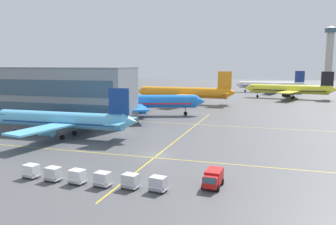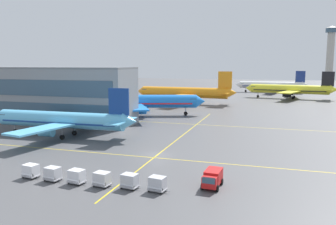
% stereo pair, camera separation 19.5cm
% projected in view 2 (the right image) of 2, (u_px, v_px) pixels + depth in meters
% --- Properties ---
extents(ground_plane, '(600.00, 600.00, 0.00)m').
position_uv_depth(ground_plane, '(158.00, 155.00, 58.40)').
color(ground_plane, '#4C4C4F').
extents(airliner_front_gate, '(34.30, 29.66, 10.69)m').
position_uv_depth(airliner_front_gate, '(62.00, 120.00, 72.09)').
color(airliner_front_gate, '#5BB7E5').
rests_on(airliner_front_gate, ground).
extents(airliner_second_row, '(38.77, 33.14, 12.34)m').
position_uv_depth(airliner_second_row, '(139.00, 102.00, 102.43)').
color(airliner_second_row, blue).
rests_on(airliner_second_row, ground).
extents(airliner_third_row, '(40.94, 35.27, 12.73)m').
position_uv_depth(airliner_third_row, '(185.00, 93.00, 133.22)').
color(airliner_third_row, orange).
rests_on(airliner_third_row, ground).
extents(airliner_far_left_stand, '(39.50, 33.78, 12.28)m').
position_uv_depth(airliner_far_left_stand, '(290.00, 89.00, 152.25)').
color(airliner_far_left_stand, yellow).
rests_on(airliner_far_left_stand, ground).
extents(airliner_far_right_stand, '(38.05, 32.90, 11.86)m').
position_uv_depth(airliner_far_right_stand, '(271.00, 85.00, 184.96)').
color(airliner_far_right_stand, white).
rests_on(airliner_far_right_stand, ground).
extents(taxiway_markings, '(144.97, 72.26, 0.01)m').
position_uv_depth(taxiway_markings, '(180.00, 137.00, 72.04)').
color(taxiway_markings, yellow).
rests_on(taxiway_markings, ground).
extents(service_truck_red_van, '(2.38, 4.23, 2.10)m').
position_uv_depth(service_truck_red_van, '(212.00, 178.00, 42.91)').
color(service_truck_red_van, red).
rests_on(service_truck_red_van, ground).
extents(baggage_cart_row_leftmost, '(2.84, 1.95, 1.86)m').
position_uv_depth(baggage_cart_row_leftmost, '(31.00, 171.00, 46.40)').
color(baggage_cart_row_leftmost, '#99999E').
rests_on(baggage_cart_row_leftmost, ground).
extents(baggage_cart_row_second, '(2.84, 1.95, 1.86)m').
position_uv_depth(baggage_cart_row_second, '(52.00, 174.00, 45.15)').
color(baggage_cart_row_second, '#99999E').
rests_on(baggage_cart_row_second, ground).
extents(baggage_cart_row_middle, '(2.84, 1.95, 1.86)m').
position_uv_depth(baggage_cart_row_middle, '(76.00, 176.00, 44.08)').
color(baggage_cart_row_middle, '#99999E').
rests_on(baggage_cart_row_middle, ground).
extents(baggage_cart_row_fourth, '(2.84, 1.95, 1.86)m').
position_uv_depth(baggage_cart_row_fourth, '(102.00, 179.00, 43.06)').
color(baggage_cart_row_fourth, '#99999E').
rests_on(baggage_cart_row_fourth, ground).
extents(baggage_cart_row_fifth, '(2.84, 1.95, 1.86)m').
position_uv_depth(baggage_cart_row_fifth, '(130.00, 181.00, 42.36)').
color(baggage_cart_row_fifth, '#99999E').
rests_on(baggage_cart_row_fifth, ground).
extents(baggage_cart_row_rightmost, '(2.84, 1.95, 1.86)m').
position_uv_depth(baggage_cart_row_rightmost, '(157.00, 184.00, 41.34)').
color(baggage_cart_row_rightmost, '#99999E').
rests_on(baggage_cart_row_rightmost, ground).
extents(terminal_building, '(68.28, 12.27, 14.66)m').
position_uv_depth(terminal_building, '(15.00, 94.00, 93.34)').
color(terminal_building, gray).
rests_on(terminal_building, ground).
extents(control_tower, '(8.82, 8.82, 43.46)m').
position_uv_depth(control_tower, '(330.00, 51.00, 252.30)').
color(control_tower, '#ADA89E').
rests_on(control_tower, ground).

